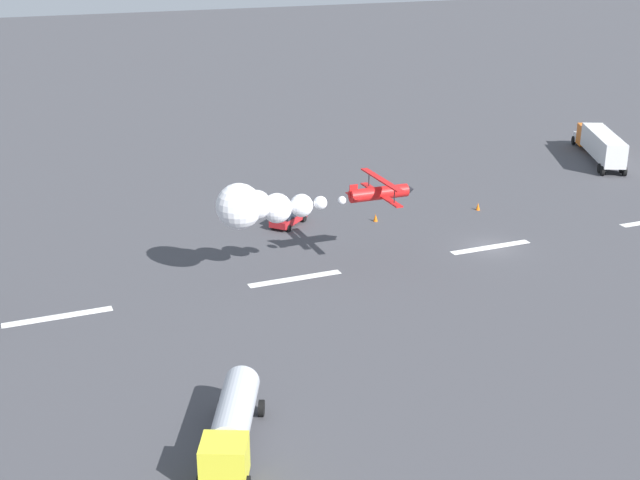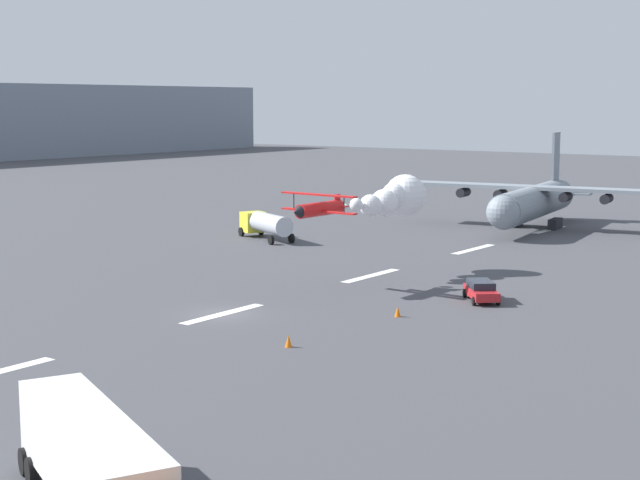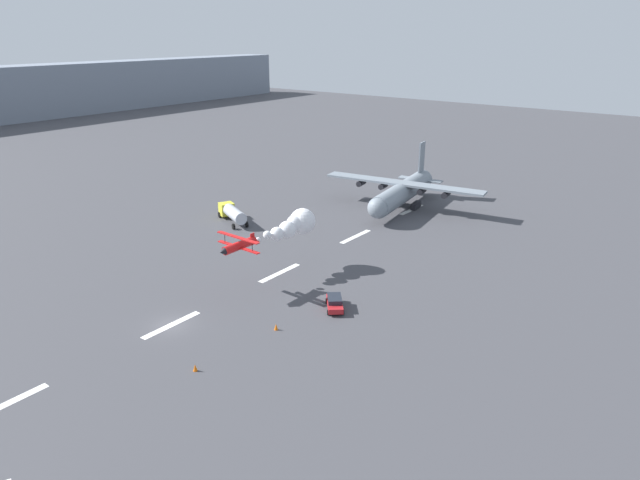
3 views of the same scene
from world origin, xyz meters
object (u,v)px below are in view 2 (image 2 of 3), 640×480
cargo_transport_plane (531,201)px  semi_truck_orange (102,473)px  fuel_tanker_truck (266,224)px  traffic_cone_far (398,311)px  stunt_biplane_red (390,198)px  traffic_cone_near (289,341)px  followme_car_yellow (481,290)px

cargo_transport_plane → semi_truck_orange: cargo_transport_plane is taller
cargo_transport_plane → fuel_tanker_truck: cargo_transport_plane is taller
semi_truck_orange → traffic_cone_far: semi_truck_orange is taller
stunt_biplane_red → traffic_cone_far: stunt_biplane_red is taller
semi_truck_orange → traffic_cone_far: size_ratio=20.51×
traffic_cone_near → traffic_cone_far: bearing=-4.4°
traffic_cone_far → fuel_tanker_truck: bearing=52.7°
cargo_transport_plane → stunt_biplane_red: cargo_transport_plane is taller
traffic_cone_far → cargo_transport_plane: bearing=14.0°
followme_car_yellow → traffic_cone_near: followme_car_yellow is taller
stunt_biplane_red → traffic_cone_near: size_ratio=22.74×
fuel_tanker_truck → traffic_cone_near: 47.04m
fuel_tanker_truck → followme_car_yellow: (-15.91, -33.96, -0.93)m
cargo_transport_plane → semi_truck_orange: (-84.13, -22.11, -1.17)m
traffic_cone_near → stunt_biplane_red: bearing=19.3°
fuel_tanker_truck → followme_car_yellow: 37.52m
stunt_biplane_red → followme_car_yellow: size_ratio=3.77×
followme_car_yellow → stunt_biplane_red: bearing=62.5°
semi_truck_orange → stunt_biplane_red: bearing=21.7°
fuel_tanker_truck → traffic_cone_near: bearing=-138.8°
stunt_biplane_red → followme_car_yellow: stunt_biplane_red is taller
fuel_tanker_truck → semi_truck_orange: bearing=-144.9°
semi_truck_orange → traffic_cone_near: size_ratio=20.51×
stunt_biplane_red → traffic_cone_near: 27.93m
cargo_transport_plane → fuel_tanker_truck: 31.59m
followme_car_yellow → traffic_cone_far: 8.62m
semi_truck_orange → fuel_tanker_truck: size_ratio=1.72×
stunt_biplane_red → followme_car_yellow: 14.67m
semi_truck_orange → followme_car_yellow: (43.49, 7.75, -1.33)m
semi_truck_orange → fuel_tanker_truck: bearing=35.1°
fuel_tanker_truck → traffic_cone_far: fuel_tanker_truck is taller
stunt_biplane_red → semi_truck_orange: size_ratio=1.11×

